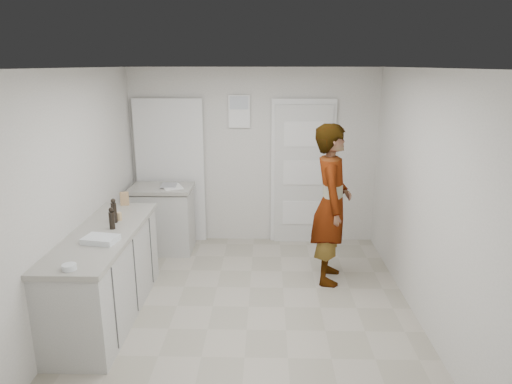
{
  "coord_description": "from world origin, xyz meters",
  "views": [
    {
      "loc": [
        0.19,
        -4.41,
        2.53
      ],
      "look_at": [
        0.07,
        0.4,
        1.18
      ],
      "focal_mm": 32.0,
      "sensor_mm": 36.0,
      "label": 1
    }
  ],
  "objects_px": {
    "oil_cruet_b": "(114,211)",
    "oil_cruet_a": "(112,219)",
    "person": "(331,205)",
    "egg_bowl": "(69,267)",
    "cake_mix_box": "(125,199)",
    "baking_dish": "(101,240)",
    "spice_jar": "(119,216)"
  },
  "relations": [
    {
      "from": "oil_cruet_b",
      "to": "oil_cruet_a",
      "type": "bearing_deg",
      "value": -78.55
    },
    {
      "from": "oil_cruet_b",
      "to": "person",
      "type": "bearing_deg",
      "value": 14.48
    },
    {
      "from": "person",
      "to": "egg_bowl",
      "type": "height_order",
      "value": "person"
    },
    {
      "from": "oil_cruet_a",
      "to": "cake_mix_box",
      "type": "bearing_deg",
      "value": 98.24
    },
    {
      "from": "oil_cruet_b",
      "to": "baking_dish",
      "type": "bearing_deg",
      "value": -85.17
    },
    {
      "from": "baking_dish",
      "to": "spice_jar",
      "type": "bearing_deg",
      "value": 91.89
    },
    {
      "from": "oil_cruet_a",
      "to": "baking_dish",
      "type": "xyz_separation_m",
      "value": [
        0.01,
        -0.36,
        -0.08
      ]
    },
    {
      "from": "person",
      "to": "cake_mix_box",
      "type": "height_order",
      "value": "person"
    },
    {
      "from": "cake_mix_box",
      "to": "oil_cruet_b",
      "type": "height_order",
      "value": "oil_cruet_b"
    },
    {
      "from": "oil_cruet_a",
      "to": "egg_bowl",
      "type": "distance_m",
      "value": 0.96
    },
    {
      "from": "spice_jar",
      "to": "oil_cruet_a",
      "type": "height_order",
      "value": "oil_cruet_a"
    },
    {
      "from": "cake_mix_box",
      "to": "baking_dish",
      "type": "bearing_deg",
      "value": -94.98
    },
    {
      "from": "cake_mix_box",
      "to": "egg_bowl",
      "type": "xyz_separation_m",
      "value": [
        0.08,
        -1.76,
        -0.06
      ]
    },
    {
      "from": "person",
      "to": "oil_cruet_b",
      "type": "height_order",
      "value": "person"
    },
    {
      "from": "cake_mix_box",
      "to": "egg_bowl",
      "type": "relative_size",
      "value": 1.37
    },
    {
      "from": "cake_mix_box",
      "to": "baking_dish",
      "type": "distance_m",
      "value": 1.17
    },
    {
      "from": "person",
      "to": "cake_mix_box",
      "type": "bearing_deg",
      "value": 96.99
    },
    {
      "from": "baking_dish",
      "to": "egg_bowl",
      "type": "distance_m",
      "value": 0.6
    },
    {
      "from": "cake_mix_box",
      "to": "spice_jar",
      "type": "distance_m",
      "value": 0.55
    },
    {
      "from": "oil_cruet_b",
      "to": "baking_dish",
      "type": "relative_size",
      "value": 0.77
    },
    {
      "from": "person",
      "to": "oil_cruet_b",
      "type": "bearing_deg",
      "value": 111.42
    },
    {
      "from": "spice_jar",
      "to": "egg_bowl",
      "type": "bearing_deg",
      "value": -91.21
    },
    {
      "from": "person",
      "to": "spice_jar",
      "type": "relative_size",
      "value": 21.67
    },
    {
      "from": "person",
      "to": "baking_dish",
      "type": "distance_m",
      "value": 2.59
    },
    {
      "from": "egg_bowl",
      "to": "baking_dish",
      "type": "bearing_deg",
      "value": 85.57
    },
    {
      "from": "baking_dish",
      "to": "oil_cruet_b",
      "type": "bearing_deg",
      "value": 94.83
    },
    {
      "from": "person",
      "to": "spice_jar",
      "type": "distance_m",
      "value": 2.4
    },
    {
      "from": "spice_jar",
      "to": "baking_dish",
      "type": "relative_size",
      "value": 0.26
    },
    {
      "from": "cake_mix_box",
      "to": "oil_cruet_a",
      "type": "xyz_separation_m",
      "value": [
        0.12,
        -0.8,
        0.03
      ]
    },
    {
      "from": "person",
      "to": "egg_bowl",
      "type": "distance_m",
      "value": 2.94
    },
    {
      "from": "cake_mix_box",
      "to": "oil_cruet_a",
      "type": "height_order",
      "value": "oil_cruet_a"
    },
    {
      "from": "oil_cruet_a",
      "to": "baking_dish",
      "type": "distance_m",
      "value": 0.37
    }
  ]
}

